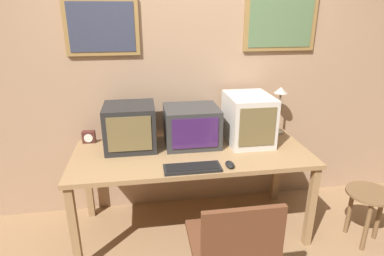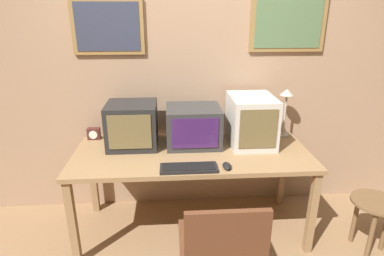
{
  "view_description": "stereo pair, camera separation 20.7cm",
  "coord_description": "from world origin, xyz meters",
  "px_view_note": "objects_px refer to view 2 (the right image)",
  "views": [
    {
      "loc": [
        -0.37,
        -1.47,
        1.82
      ],
      "look_at": [
        0.0,
        0.87,
        0.95
      ],
      "focal_mm": 30.0,
      "sensor_mm": 36.0,
      "label": 1
    },
    {
      "loc": [
        -0.16,
        -1.49,
        1.82
      ],
      "look_at": [
        0.0,
        0.87,
        0.95
      ],
      "focal_mm": 30.0,
      "sensor_mm": 36.0,
      "label": 2
    }
  ],
  "objects_px": {
    "monitor_left": "(132,125)",
    "monitor_right": "(251,121)",
    "desk_lamp": "(286,103)",
    "monitor_center": "(193,126)",
    "keyboard_main": "(189,168)",
    "side_stool": "(374,212)",
    "mouse_near_keyboard": "(227,166)",
    "desk_clock": "(94,134)"
  },
  "relations": [
    {
      "from": "desk_lamp",
      "to": "side_stool",
      "type": "xyz_separation_m",
      "value": [
        0.53,
        -0.67,
        -0.69
      ]
    },
    {
      "from": "monitor_center",
      "to": "side_stool",
      "type": "bearing_deg",
      "value": -21.66
    },
    {
      "from": "monitor_left",
      "to": "monitor_right",
      "type": "relative_size",
      "value": 0.88
    },
    {
      "from": "monitor_right",
      "to": "desk_clock",
      "type": "xyz_separation_m",
      "value": [
        -1.36,
        0.19,
        -0.16
      ]
    },
    {
      "from": "keyboard_main",
      "to": "desk_lamp",
      "type": "height_order",
      "value": "desk_lamp"
    },
    {
      "from": "monitor_left",
      "to": "monitor_right",
      "type": "bearing_deg",
      "value": -1.44
    },
    {
      "from": "monitor_center",
      "to": "monitor_right",
      "type": "height_order",
      "value": "monitor_right"
    },
    {
      "from": "monitor_center",
      "to": "desk_clock",
      "type": "xyz_separation_m",
      "value": [
        -0.87,
        0.17,
        -0.11
      ]
    },
    {
      "from": "desk_lamp",
      "to": "side_stool",
      "type": "bearing_deg",
      "value": -52.01
    },
    {
      "from": "desk_lamp",
      "to": "monitor_left",
      "type": "bearing_deg",
      "value": -174.27
    },
    {
      "from": "desk_clock",
      "to": "desk_lamp",
      "type": "xyz_separation_m",
      "value": [
        1.7,
        -0.03,
        0.25
      ]
    },
    {
      "from": "monitor_right",
      "to": "desk_clock",
      "type": "bearing_deg",
      "value": 172.04
    },
    {
      "from": "monitor_right",
      "to": "keyboard_main",
      "type": "distance_m",
      "value": 0.74
    },
    {
      "from": "mouse_near_keyboard",
      "to": "monitor_right",
      "type": "bearing_deg",
      "value": 58.25
    },
    {
      "from": "mouse_near_keyboard",
      "to": "desk_lamp",
      "type": "height_order",
      "value": "desk_lamp"
    },
    {
      "from": "mouse_near_keyboard",
      "to": "desk_lamp",
      "type": "xyz_separation_m",
      "value": [
        0.62,
        0.6,
        0.29
      ]
    },
    {
      "from": "monitor_left",
      "to": "monitor_center",
      "type": "bearing_deg",
      "value": -0.2
    },
    {
      "from": "monitor_left",
      "to": "side_stool",
      "type": "height_order",
      "value": "monitor_left"
    },
    {
      "from": "monitor_left",
      "to": "monitor_right",
      "type": "distance_m",
      "value": 0.99
    },
    {
      "from": "desk_clock",
      "to": "side_stool",
      "type": "xyz_separation_m",
      "value": [
        2.23,
        -0.7,
        -0.43
      ]
    },
    {
      "from": "monitor_center",
      "to": "side_stool",
      "type": "relative_size",
      "value": 0.98
    },
    {
      "from": "keyboard_main",
      "to": "desk_lamp",
      "type": "distance_m",
      "value": 1.12
    },
    {
      "from": "monitor_center",
      "to": "desk_lamp",
      "type": "distance_m",
      "value": 0.85
    },
    {
      "from": "side_stool",
      "to": "keyboard_main",
      "type": "bearing_deg",
      "value": 177.22
    },
    {
      "from": "monitor_right",
      "to": "side_stool",
      "type": "distance_m",
      "value": 1.17
    },
    {
      "from": "monitor_center",
      "to": "side_stool",
      "type": "distance_m",
      "value": 1.56
    },
    {
      "from": "monitor_left",
      "to": "mouse_near_keyboard",
      "type": "height_order",
      "value": "monitor_left"
    },
    {
      "from": "monitor_center",
      "to": "monitor_right",
      "type": "relative_size",
      "value": 0.97
    },
    {
      "from": "monitor_left",
      "to": "side_stool",
      "type": "relative_size",
      "value": 0.88
    },
    {
      "from": "monitor_left",
      "to": "mouse_near_keyboard",
      "type": "relative_size",
      "value": 3.65
    },
    {
      "from": "monitor_center",
      "to": "mouse_near_keyboard",
      "type": "bearing_deg",
      "value": -65.83
    },
    {
      "from": "desk_lamp",
      "to": "monitor_center",
      "type": "bearing_deg",
      "value": -170.7
    },
    {
      "from": "desk_clock",
      "to": "side_stool",
      "type": "distance_m",
      "value": 2.38
    },
    {
      "from": "monitor_right",
      "to": "desk_lamp",
      "type": "height_order",
      "value": "desk_lamp"
    },
    {
      "from": "monitor_left",
      "to": "mouse_near_keyboard",
      "type": "xyz_separation_m",
      "value": [
        0.72,
        -0.47,
        -0.17
      ]
    },
    {
      "from": "side_stool",
      "to": "monitor_center",
      "type": "bearing_deg",
      "value": 158.34
    },
    {
      "from": "mouse_near_keyboard",
      "to": "desk_lamp",
      "type": "bearing_deg",
      "value": 44.28
    },
    {
      "from": "mouse_near_keyboard",
      "to": "monitor_center",
      "type": "bearing_deg",
      "value": 114.17
    },
    {
      "from": "monitor_right",
      "to": "mouse_near_keyboard",
      "type": "bearing_deg",
      "value": -121.75
    },
    {
      "from": "keyboard_main",
      "to": "monitor_center",
      "type": "bearing_deg",
      "value": 81.79
    },
    {
      "from": "monitor_right",
      "to": "monitor_left",
      "type": "bearing_deg",
      "value": 178.56
    },
    {
      "from": "monitor_center",
      "to": "side_stool",
      "type": "height_order",
      "value": "monitor_center"
    }
  ]
}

